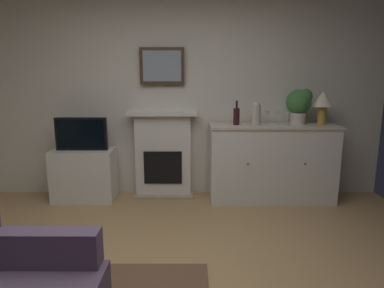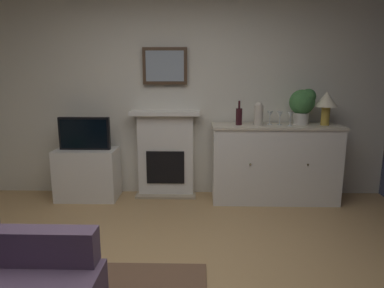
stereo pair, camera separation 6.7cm
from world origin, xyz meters
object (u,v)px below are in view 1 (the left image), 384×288
(wine_bottle, at_px, (236,116))
(tv_set, at_px, (81,134))
(framed_picture, at_px, (161,66))
(tv_cabinet, at_px, (84,175))
(vase_decorative, at_px, (255,114))
(wine_glass_center, at_px, (277,115))
(potted_plant_small, at_px, (299,103))
(wine_glass_left, at_px, (267,114))
(fireplace_unit, at_px, (163,154))
(table_lamp, at_px, (322,101))
(sideboard_cabinet, at_px, (271,163))
(wine_glass_right, at_px, (287,115))

(wine_bottle, xyz_separation_m, tv_set, (-1.88, 0.00, -0.22))
(framed_picture, relative_size, tv_cabinet, 0.73)
(vase_decorative, distance_m, tv_set, 2.12)
(wine_glass_center, distance_m, potted_plant_small, 0.31)
(wine_bottle, relative_size, wine_glass_left, 1.76)
(framed_picture, distance_m, tv_set, 1.29)
(fireplace_unit, height_order, table_lamp, table_lamp)
(sideboard_cabinet, bearing_deg, fireplace_unit, 172.55)
(wine_glass_center, height_order, potted_plant_small, potted_plant_small)
(framed_picture, height_order, sideboard_cabinet, framed_picture)
(wine_glass_left, xyz_separation_m, potted_plant_small, (0.39, 0.01, 0.13))
(framed_picture, height_order, tv_set, framed_picture)
(wine_glass_right, bearing_deg, tv_cabinet, 178.29)
(vase_decorative, bearing_deg, fireplace_unit, 168.62)
(wine_bottle, bearing_deg, fireplace_unit, 168.35)
(table_lamp, height_order, vase_decorative, table_lamp)
(sideboard_cabinet, bearing_deg, wine_glass_center, -12.34)
(fireplace_unit, bearing_deg, wine_bottle, -11.65)
(fireplace_unit, relative_size, potted_plant_small, 2.56)
(sideboard_cabinet, distance_m, wine_glass_left, 0.60)
(fireplace_unit, height_order, tv_set, fireplace_unit)
(wine_glass_left, bearing_deg, wine_glass_right, -24.00)
(fireplace_unit, xyz_separation_m, wine_glass_left, (1.28, -0.14, 0.53))
(sideboard_cabinet, distance_m, table_lamp, 0.95)
(fireplace_unit, bearing_deg, table_lamp, -5.24)
(table_lamp, height_order, tv_set, table_lamp)
(wine_bottle, bearing_deg, wine_glass_left, 7.21)
(fireplace_unit, height_order, sideboard_cabinet, fireplace_unit)
(wine_glass_center, distance_m, wine_glass_right, 0.12)
(wine_glass_left, bearing_deg, vase_decorative, -149.50)
(vase_decorative, relative_size, tv_set, 0.45)
(wine_bottle, bearing_deg, vase_decorative, -10.30)
(fireplace_unit, xyz_separation_m, wine_glass_right, (1.50, -0.24, 0.53))
(wine_glass_center, bearing_deg, vase_decorative, -170.77)
(sideboard_cabinet, height_order, wine_bottle, wine_bottle)
(wine_bottle, relative_size, tv_cabinet, 0.39)
(framed_picture, distance_m, wine_glass_right, 1.63)
(table_lamp, height_order, wine_bottle, table_lamp)
(tv_set, distance_m, potted_plant_small, 2.67)
(wine_bottle, relative_size, wine_glass_right, 1.76)
(wine_glass_right, bearing_deg, tv_set, 178.83)
(sideboard_cabinet, height_order, wine_glass_left, wine_glass_left)
(framed_picture, distance_m, table_lamp, 1.99)
(wine_glass_right, relative_size, potted_plant_small, 0.38)
(wine_glass_center, relative_size, tv_cabinet, 0.22)
(wine_glass_left, xyz_separation_m, wine_glass_center, (0.11, -0.05, 0.00))
(framed_picture, bearing_deg, tv_set, -166.69)
(fireplace_unit, height_order, wine_bottle, wine_bottle)
(sideboard_cabinet, height_order, tv_cabinet, sideboard_cabinet)
(framed_picture, relative_size, vase_decorative, 1.96)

